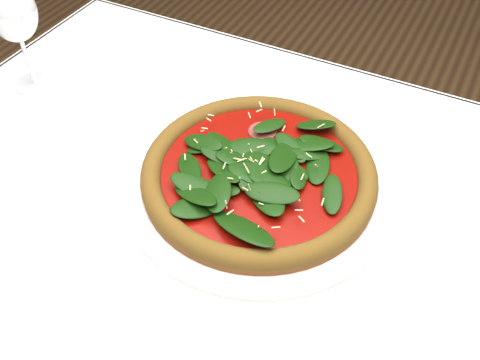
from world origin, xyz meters
The scene contains 4 objects.
dining_table centered at (0.00, 0.00, 0.65)m, with size 1.21×0.81×0.75m.
plate centered at (-0.05, 0.06, 0.76)m, with size 0.38×0.38×0.02m.
pizza centered at (-0.05, 0.06, 0.78)m, with size 0.44×0.44×0.04m.
wine_glass centered at (-0.50, 0.10, 0.89)m, with size 0.08×0.08×0.19m.
Camera 1 is at (0.17, -0.42, 1.31)m, focal length 40.00 mm.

